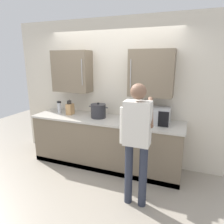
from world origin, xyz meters
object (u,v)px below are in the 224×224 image
Objects in this scene: knife_block at (70,109)px; stock_pot at (98,111)px; microwave_oven at (150,115)px; thermos_flask at (59,107)px; person_figure at (137,136)px.

knife_block is 0.79× the size of stock_pot.
knife_block is (-1.57, -0.01, -0.03)m from microwave_oven.
person_figure is (1.82, -0.88, -0.03)m from thermos_flask.
knife_block is at bearing 150.66° from person_figure.
stock_pot is 0.22× the size of person_figure.
thermos_flask is at bearing -179.87° from knife_block.
microwave_oven is 0.46× the size of person_figure.
stock_pot reaches higher than thermos_flask.
microwave_oven is at bearing 0.20° from knife_block.
microwave_oven is 0.95m from stock_pot.
person_figure is (1.57, -0.88, -0.02)m from knife_block.
thermos_flask is at bearing -179.81° from microwave_oven.
stock_pot is (-0.95, -0.02, -0.01)m from microwave_oven.
knife_block is 1.21× the size of thermos_flask.
person_figure is at bearing -25.87° from thermos_flask.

